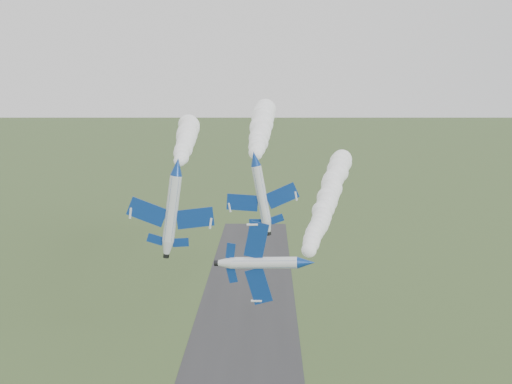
# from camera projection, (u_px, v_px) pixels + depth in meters

# --- Properties ---
(jet_lead) EXTENTS (4.01, 11.35, 9.35)m
(jet_lead) POSITION_uv_depth(u_px,v_px,m) (306.00, 263.00, 62.50)
(jet_lead) COLOR silver
(smoke_trail_jet_lead) EXTENTS (12.97, 68.34, 4.55)m
(smoke_trail_jet_lead) POSITION_uv_depth(u_px,v_px,m) (330.00, 191.00, 97.88)
(smoke_trail_jet_lead) COLOR white
(jet_pair_left) EXTENTS (11.97, 14.41, 3.78)m
(jet_pair_left) POSITION_uv_depth(u_px,v_px,m) (177.00, 167.00, 78.40)
(jet_pair_left) COLOR silver
(smoke_trail_jet_pair_left) EXTENTS (10.55, 63.83, 4.86)m
(smoke_trail_jet_pair_left) POSITION_uv_depth(u_px,v_px,m) (186.00, 138.00, 113.33)
(smoke_trail_jet_pair_left) COLOR white
(jet_pair_right) EXTENTS (9.86, 12.06, 3.34)m
(jet_pair_right) POSITION_uv_depth(u_px,v_px,m) (255.00, 158.00, 78.31)
(jet_pair_right) COLOR silver
(smoke_trail_jet_pair_right) EXTENTS (6.58, 71.72, 5.60)m
(smoke_trail_jet_pair_right) POSITION_uv_depth(u_px,v_px,m) (261.00, 126.00, 115.71)
(smoke_trail_jet_pair_right) COLOR white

